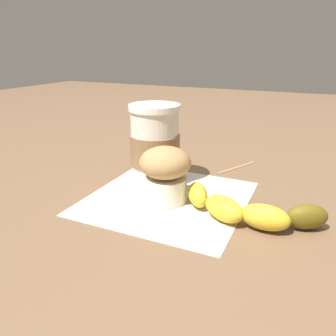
{
  "coord_description": "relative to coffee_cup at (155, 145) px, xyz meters",
  "views": [
    {
      "loc": [
        0.21,
        -0.44,
        0.23
      ],
      "look_at": [
        0.0,
        0.0,
        0.05
      ],
      "focal_mm": 35.0,
      "sensor_mm": 36.0,
      "label": 1
    }
  ],
  "objects": [
    {
      "name": "coffee_cup",
      "position": [
        0.0,
        0.0,
        0.0
      ],
      "size": [
        0.09,
        0.09,
        0.14
      ],
      "color": "silver",
      "rests_on": "paper_napkin"
    },
    {
      "name": "ground_plane",
      "position": [
        0.05,
        -0.05,
        -0.07
      ],
      "size": [
        3.0,
        3.0,
        0.0
      ],
      "primitive_type": "plane",
      "color": "brown"
    },
    {
      "name": "banana",
      "position": [
        0.18,
        -0.08,
        -0.05
      ],
      "size": [
        0.22,
        0.09,
        0.04
      ],
      "color": "gold",
      "rests_on": "paper_napkin"
    },
    {
      "name": "wooden_stirrer",
      "position": [
        0.12,
        0.14,
        -0.07
      ],
      "size": [
        0.06,
        0.1,
        0.0
      ],
      "primitive_type": "cube",
      "rotation": [
        0.0,
        0.0,
        1.09
      ],
      "color": "#9E7547",
      "rests_on": "ground_plane"
    },
    {
      "name": "muffin",
      "position": [
        0.05,
        -0.06,
        -0.02
      ],
      "size": [
        0.08,
        0.08,
        0.09
      ],
      "color": "white",
      "rests_on": "paper_napkin"
    },
    {
      "name": "paper_napkin",
      "position": [
        0.05,
        -0.05,
        -0.07
      ],
      "size": [
        0.25,
        0.25,
        0.0
      ],
      "primitive_type": "cube",
      "rotation": [
        0.0,
        0.0,
        0.01
      ],
      "color": "beige",
      "rests_on": "ground_plane"
    }
  ]
}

